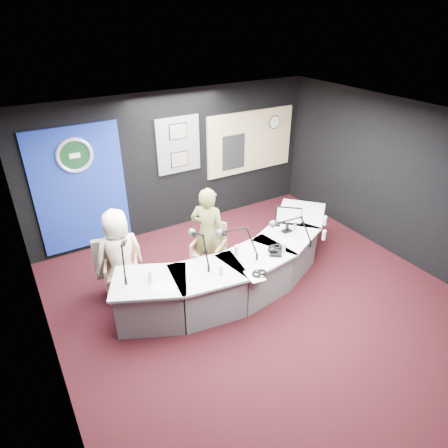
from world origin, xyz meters
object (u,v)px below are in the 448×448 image
armchair_right (209,253)px  person_woman (208,234)px  person_man (120,256)px  armchair_left (122,274)px  broadcast_desk (240,267)px

armchair_right → person_woman: 0.38m
armchair_right → person_man: bearing=-134.0°
armchair_left → person_man: size_ratio=0.56×
broadcast_desk → person_man: bearing=157.9°
person_man → person_woman: size_ratio=0.94×
armchair_right → person_man: size_ratio=0.57×
person_man → person_woman: person_woman is taller
armchair_left → armchair_right: size_ratio=0.97×
broadcast_desk → person_woman: (-0.29, 0.53, 0.45)m
armchair_left → person_woman: 1.52m
armchair_left → person_man: (0.00, 0.00, 0.34)m
broadcast_desk → person_man: size_ratio=2.91×
armchair_left → armchair_right: armchair_right is taller
armchair_left → armchair_right: bearing=11.0°
broadcast_desk → person_woman: person_woman is taller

